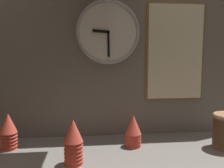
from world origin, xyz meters
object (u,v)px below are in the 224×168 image
at_px(cup_stack_far_left, 9,131).
at_px(cup_stack_center_left, 73,142).
at_px(menu_board, 175,52).
at_px(wall_clock, 108,32).
at_px(cup_stack_center_right, 133,131).

relative_size(cup_stack_far_left, cup_stack_center_left, 0.92).
relative_size(cup_stack_far_left, menu_board, 0.32).
xyz_separation_m(wall_clock, menu_board, (0.39, 0.01, -0.11)).
distance_m(cup_stack_center_left, menu_board, 0.77).
relative_size(cup_stack_center_right, cup_stack_far_left, 0.91).
bearing_deg(cup_stack_center_right, cup_stack_center_left, -149.56).
height_order(cup_stack_center_left, menu_board, menu_board).
height_order(cup_stack_far_left, menu_board, menu_board).
bearing_deg(menu_board, cup_stack_center_right, -146.55).
height_order(cup_stack_center_left, wall_clock, wall_clock).
bearing_deg(cup_stack_center_left, wall_clock, 62.54).
xyz_separation_m(cup_stack_center_right, wall_clock, (-0.11, 0.18, 0.51)).
height_order(wall_clock, menu_board, wall_clock).
distance_m(cup_stack_center_right, wall_clock, 0.55).
height_order(cup_stack_center_right, menu_board, menu_board).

